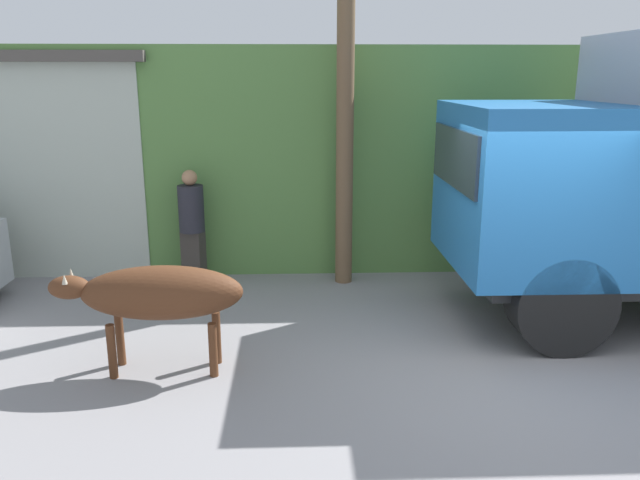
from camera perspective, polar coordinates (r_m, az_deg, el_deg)
The scene contains 6 objects.
ground_plane at distance 7.12m, azimuth 17.00°, elevation -11.17°, with size 60.00×60.00×0.00m, color gray.
hillside_embankment at distance 13.10m, azimuth 7.88°, elevation 9.00°, with size 32.00×6.87×3.47m.
building_backdrop at distance 11.56m, azimuth -25.18°, elevation 6.82°, with size 4.67×2.70×3.39m.
brown_cow at distance 6.67m, azimuth -14.59°, elevation -4.81°, with size 1.99×0.57×1.16m.
pedestrian_on_hill at distance 9.43m, azimuth -11.63°, elevation 1.60°, with size 0.49×0.49×1.71m.
utility_pole at distance 9.04m, azimuth 2.33°, elevation 13.32°, with size 0.90×0.25×5.40m.
Camera 1 is at (-2.28, -6.01, 3.05)m, focal length 35.00 mm.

